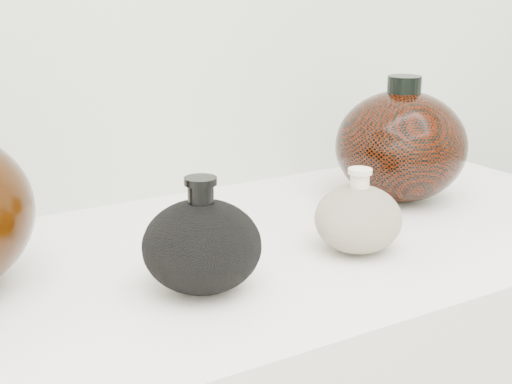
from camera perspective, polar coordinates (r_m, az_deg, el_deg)
black_gourd_vase at (r=0.75m, az=-4.35°, el=-4.25°), size 0.14×0.14×0.12m
cream_gourd_vase at (r=0.86m, az=8.16°, el=-2.09°), size 0.14×0.14×0.10m
right_round_pot at (r=1.07m, az=11.50°, el=3.67°), size 0.25×0.25×0.18m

